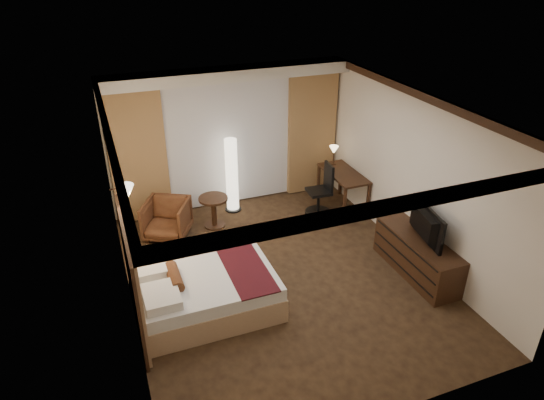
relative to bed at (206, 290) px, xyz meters
name	(u,v)px	position (x,y,z in m)	size (l,w,h in m)	color
floor	(281,276)	(1.25, 0.26, -0.28)	(4.50, 5.50, 0.01)	black
ceiling	(283,108)	(1.25, 0.26, 2.42)	(4.50, 5.50, 0.01)	white
back_wall	(228,137)	(1.25, 3.01, 1.07)	(4.50, 0.02, 2.70)	silver
left_wall	(120,229)	(-1.00, 0.26, 1.07)	(0.02, 5.50, 2.70)	silver
right_wall	(414,176)	(3.50, 0.26, 1.07)	(0.02, 5.50, 2.70)	silver
crown_molding	(283,113)	(1.25, 0.26, 2.36)	(4.50, 5.50, 0.12)	black
soffit	(229,74)	(1.25, 2.76, 2.32)	(4.50, 0.50, 0.20)	white
curtain_sheer	(229,143)	(1.25, 2.93, 0.97)	(2.48, 0.04, 2.45)	silver
curtain_left_drape	(138,157)	(-0.45, 2.87, 0.97)	(1.00, 0.14, 2.45)	#AE814F
curtain_right_drape	(312,133)	(2.95, 2.87, 0.97)	(1.00, 0.14, 2.45)	#AE814F
wall_sconce	(126,193)	(-0.84, 0.74, 1.34)	(0.24, 0.24, 0.24)	white
bed	(206,290)	(0.00, 0.00, 0.00)	(1.89, 1.47, 0.55)	white
headboard	(133,277)	(-0.95, 0.00, 0.47)	(0.12, 1.77, 1.50)	tan
armchair	(167,217)	(-0.18, 2.09, 0.10)	(0.73, 0.68, 0.75)	#4F2617
side_table	(214,212)	(0.68, 2.13, 0.02)	(0.53, 0.53, 0.58)	black
floor_lamp	(232,175)	(1.18, 2.60, 0.46)	(0.31, 0.31, 1.47)	white
desk	(342,190)	(3.20, 1.93, 0.10)	(0.55, 1.18, 0.75)	black
desk_lamp	(333,156)	(3.20, 2.36, 0.64)	(0.18, 0.18, 0.34)	#FFD899
office_chair	(319,190)	(2.66, 1.88, 0.23)	(0.49, 0.49, 1.01)	black
dresser	(417,256)	(3.25, -0.40, 0.04)	(0.50, 1.63, 0.63)	black
television	(421,223)	(3.22, -0.40, 0.64)	(0.98, 0.57, 0.13)	black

